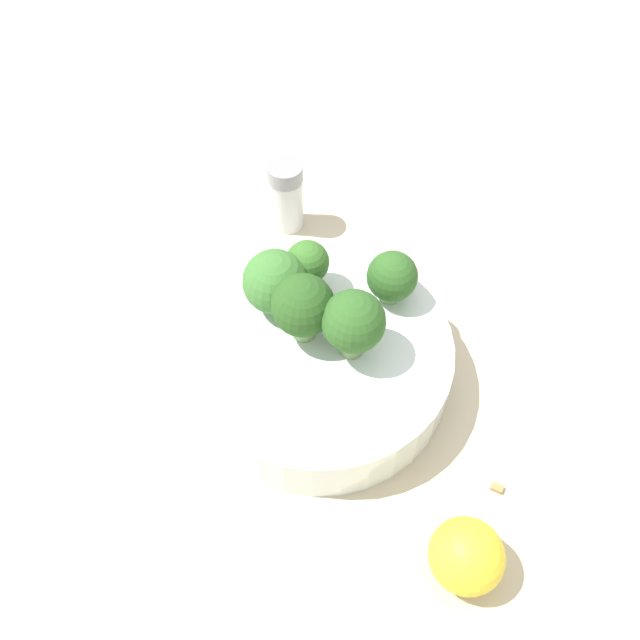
{
  "coord_description": "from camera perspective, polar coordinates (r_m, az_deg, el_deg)",
  "views": [
    {
      "loc": [
        -0.18,
        0.24,
        0.48
      ],
      "look_at": [
        0.0,
        0.0,
        0.08
      ],
      "focal_mm": 35.0,
      "sensor_mm": 36.0,
      "label": 1
    }
  ],
  "objects": [
    {
      "name": "ground_plane",
      "position": [
        0.56,
        -0.0,
        -5.15
      ],
      "size": [
        3.0,
        3.0,
        0.0
      ],
      "primitive_type": "plane",
      "color": "beige"
    },
    {
      "name": "bowl",
      "position": [
        0.54,
        -0.0,
        -3.72
      ],
      "size": [
        0.22,
        0.22,
        0.05
      ],
      "primitive_type": "cylinder",
      "color": "silver",
      "rests_on": "ground_plane"
    },
    {
      "name": "lemon_wedge",
      "position": [
        0.48,
        13.25,
        -20.25
      ],
      "size": [
        0.05,
        0.05,
        0.05
      ],
      "primitive_type": "sphere",
      "color": "yellow",
      "rests_on": "ground_plane"
    },
    {
      "name": "almond_crumb_0",
      "position": [
        0.53,
        15.85,
        -14.57
      ],
      "size": [
        0.01,
        0.01,
        0.01
      ],
      "primitive_type": "cube",
      "rotation": [
        0.0,
        0.0,
        3.32
      ],
      "color": "#AD7F4C",
      "rests_on": "ground_plane"
    },
    {
      "name": "almond_crumb_1",
      "position": [
        0.59,
        11.97,
        -2.87
      ],
      "size": [
        0.01,
        0.01,
        0.01
      ],
      "primitive_type": "cube",
      "rotation": [
        0.0,
        0.0,
        1.43
      ],
      "color": "tan",
      "rests_on": "ground_plane"
    },
    {
      "name": "broccoli_floret_1",
      "position": [
        0.52,
        -4.1,
        3.44
      ],
      "size": [
        0.06,
        0.06,
        0.06
      ],
      "color": "#84AD66",
      "rests_on": "bowl"
    },
    {
      "name": "broccoli_floret_3",
      "position": [
        0.5,
        -1.49,
        1.32
      ],
      "size": [
        0.05,
        0.05,
        0.06
      ],
      "color": "#84AD66",
      "rests_on": "bowl"
    },
    {
      "name": "broccoli_floret_0",
      "position": [
        0.53,
        -1.17,
        5.17
      ],
      "size": [
        0.04,
        0.04,
        0.05
      ],
      "color": "#7A9E5B",
      "rests_on": "bowl"
    },
    {
      "name": "pepper_shaker",
      "position": [
        0.66,
        -3.08,
        11.25
      ],
      "size": [
        0.04,
        0.04,
        0.08
      ],
      "color": "silver",
      "rests_on": "ground_plane"
    },
    {
      "name": "broccoli_floret_2",
      "position": [
        0.49,
        3.08,
        -0.26
      ],
      "size": [
        0.05,
        0.05,
        0.07
      ],
      "color": "#7A9E5B",
      "rests_on": "bowl"
    },
    {
      "name": "broccoli_floret_4",
      "position": [
        0.53,
        6.6,
        3.9
      ],
      "size": [
        0.04,
        0.04,
        0.05
      ],
      "color": "#84AD66",
      "rests_on": "bowl"
    }
  ]
}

